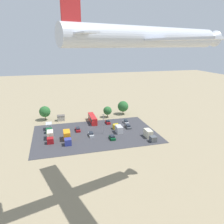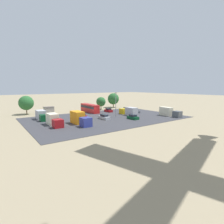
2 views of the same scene
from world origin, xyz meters
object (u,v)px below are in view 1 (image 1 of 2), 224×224
parked_car_0 (108,122)px  parked_truck_2 (67,137)px  parked_car_4 (78,129)px  shed_building (61,118)px  parked_car_5 (91,134)px  airplane (154,37)px  parked_truck_4 (49,127)px  parked_truck_3 (118,128)px  bus (93,119)px  parked_car_3 (126,122)px  parked_car_1 (128,127)px  parked_truck_1 (50,136)px  parked_car_2 (112,137)px  parked_truck_0 (149,135)px

parked_car_0 → parked_truck_2: (20.51, 15.26, 0.96)m
parked_car_4 → shed_building: bearing=-68.2°
parked_car_5 → airplane: bearing=-81.5°
parked_car_0 → parked_truck_4: 27.55m
parked_car_4 → parked_truck_3: size_ratio=0.58×
bus → parked_car_4: (8.40, 9.66, -1.17)m
bus → parked_car_3: (-15.38, 5.66, -1.20)m
shed_building → parked_truck_2: (-1.18, 25.92, 0.33)m
bus → airplane: (-2.52, 58.59, 36.08)m
parked_car_4 → airplane: 62.46m
parked_car_5 → parked_truck_3: parked_truck_3 is taller
parked_car_1 → parked_truck_1: bearing=7.1°
shed_building → parked_truck_2: size_ratio=0.42×
parked_car_2 → parked_truck_0: size_ratio=0.49×
parked_car_1 → airplane: airplane is taller
parked_truck_2 → parked_car_1: bearing=-165.8°
parked_truck_4 → parked_truck_3: bearing=162.3°
shed_building → parked_car_0: 24.18m
parked_truck_3 → parked_truck_4: bearing=162.3°
parked_truck_1 → parked_truck_3: (-28.79, -1.41, -0.08)m
parked_truck_3 → parked_truck_4: (29.30, -9.37, -0.02)m
parked_car_0 → parked_truck_2: size_ratio=0.45×
parked_car_4 → parked_truck_0: parked_truck_0 is taller
parked_truck_2 → parked_truck_4: (6.98, -13.56, -0.28)m
parked_truck_3 → parked_truck_4: 30.77m
parked_car_2 → parked_car_0: bearing=81.3°
bus → parked_car_2: bus is taller
parked_car_3 → parked_truck_0: (-3.46, 19.79, 0.83)m
parked_car_4 → parked_truck_2: bearing=60.9°
parked_truck_1 → parked_truck_4: size_ratio=1.09×
bus → parked_truck_1: bearing=39.2°
parked_car_0 → parked_car_5: size_ratio=0.86×
bus → parked_truck_0: size_ratio=1.44×
parked_car_3 → parked_car_0: bearing=169.1°
shed_building → airplane: bearing=105.0°
parked_truck_4 → shed_building: bearing=-115.1°
parked_truck_3 → parked_car_4: bearing=162.3°
parked_car_2 → parked_car_5: (7.71, -5.53, 0.01)m
parked_truck_0 → parked_truck_3: size_ratio=1.02×
parked_car_4 → parked_truck_0: (-27.24, 15.79, 0.81)m
parked_truck_0 → airplane: 51.90m
parked_car_0 → parked_car_2: (2.81, 18.29, -0.01)m
parked_car_2 → parked_truck_3: size_ratio=0.50×
parked_truck_4 → parked_truck_0: bearing=153.5°
shed_building → parked_truck_0: (-33.76, 32.11, 0.14)m
parked_truck_1 → parked_truck_0: bearing=167.1°
parked_car_5 → airplane: airplane is taller
parked_car_0 → parked_car_3: size_ratio=0.87×
airplane → parked_truck_2: bearing=-174.1°
parked_car_3 → parked_car_5: size_ratio=0.99×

